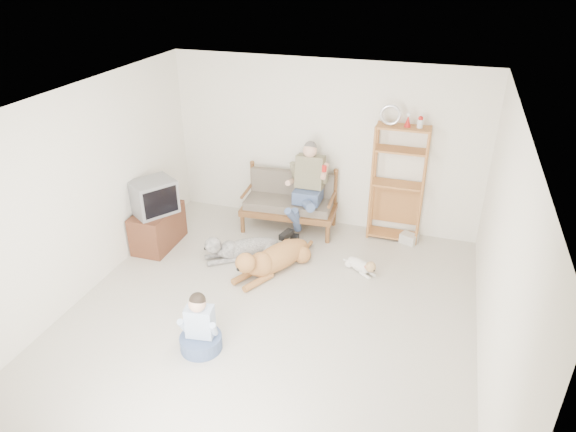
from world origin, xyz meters
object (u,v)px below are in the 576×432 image
(loveseat, at_px, (290,200))
(etagere, at_px, (397,183))
(tv_stand, at_px, (158,228))
(golden_retriever, at_px, (272,259))

(loveseat, distance_m, etagere, 1.74)
(etagere, bearing_deg, loveseat, -174.05)
(loveseat, bearing_deg, tv_stand, -150.04)
(loveseat, distance_m, golden_retriever, 1.39)
(loveseat, bearing_deg, golden_retriever, -87.08)
(etagere, bearing_deg, golden_retriever, -134.74)
(loveseat, relative_size, tv_stand, 1.70)
(golden_retriever, bearing_deg, loveseat, 123.89)
(tv_stand, xyz_separation_m, golden_retriever, (1.93, -0.17, -0.10))
(golden_retriever, bearing_deg, tv_stand, -157.78)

